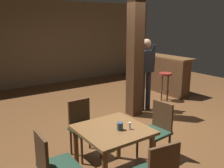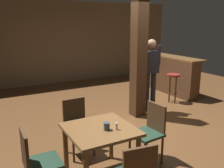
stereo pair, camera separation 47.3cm
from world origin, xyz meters
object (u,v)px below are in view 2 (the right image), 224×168
Objects in this scene: chair_west at (36,160)px; bar_stool_near at (173,81)px; standing_person at (151,70)px; chair_east at (150,129)px; chair_north at (77,124)px; salt_shaker at (117,126)px; bar_counter at (171,74)px; napkin_cup at (107,126)px; dining_table at (100,137)px.

chair_west reaches higher than bar_stool_near.
chair_east is at bearing -127.33° from standing_person.
chair_north is 1.15m from chair_west.
salt_shaker is (0.19, -0.94, 0.27)m from chair_north.
bar_counter is at bearing 28.08° from chair_north.
bar_counter reaches higher than napkin_cup.
standing_person is at bearing 43.60° from salt_shaker.
salt_shaker is at bearing -136.40° from standing_person.
salt_shaker is 0.12× the size of bar_stool_near.
bar_counter is (3.78, 2.02, 0.05)m from chair_north.
standing_person is (1.34, 1.76, 0.50)m from chair_east.
chair_west is 8.81× the size of napkin_cup.
bar_stool_near is (2.32, 2.04, 0.06)m from chair_east.
salt_shaker is 0.05× the size of bar_counter.
bar_counter is (2.89, 2.77, 0.05)m from chair_east.
dining_table is at bearing -88.36° from chair_north.
bar_stool_near is (-0.57, -0.73, 0.01)m from bar_counter.
chair_west is 0.45× the size of bar_counter.
chair_north is 0.93m from napkin_cup.
chair_east reaches higher than dining_table.
chair_west is at bearing 174.39° from napkin_cup.
chair_north is at bearing -151.92° from bar_counter.
bar_stool_near is (3.19, 2.08, -0.03)m from dining_table.
standing_person is (2.04, 1.95, 0.22)m from salt_shaker.
bar_counter is (1.55, 1.01, -0.44)m from standing_person.
chair_north is 4.29m from bar_counter.
chair_east is 2.27m from standing_person.
chair_east is at bearing 1.58° from chair_west.
chair_north reaches higher than napkin_cup.
chair_west is 1.07m from salt_shaker.
napkin_cup is (0.07, -0.89, 0.28)m from chair_north.
bar_counter reaches higher than chair_west.
napkin_cup is at bearing -138.79° from standing_person.
bar_counter is 0.93m from bar_stool_near.
chair_west reaches higher than salt_shaker.
chair_west is at bearing -152.68° from bar_stool_near.
chair_north is at bearing 91.64° from dining_table.
bar_stool_near is at bearing -128.13° from bar_counter.
standing_person is 0.88× the size of bar_counter.
chair_east is at bearing 2.99° from dining_table.
dining_table is 0.51× the size of standing_person.
standing_person is at bearing -146.84° from bar_counter.
bar_stool_near is at bearing 41.37° from chair_east.
salt_shaker is 4.66m from bar_counter.
napkin_cup is at bearing -141.94° from bar_counter.
bar_stool_near is at bearing 33.18° from dining_table.
dining_table is at bearing -140.83° from standing_person.
dining_table is 0.45× the size of bar_counter.
chair_north is at bearing -158.13° from bar_stool_near.
bar_counter is (3.59, 2.96, -0.22)m from salt_shaker.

